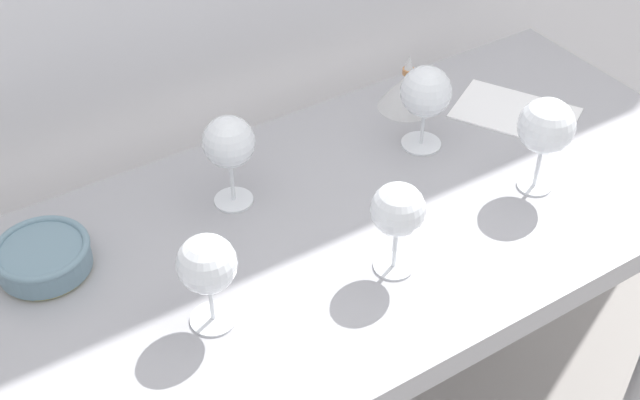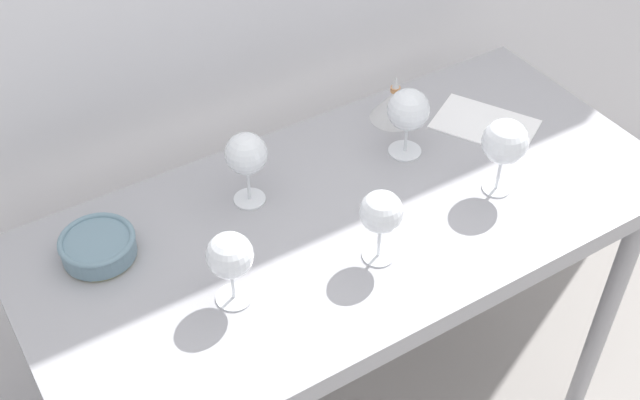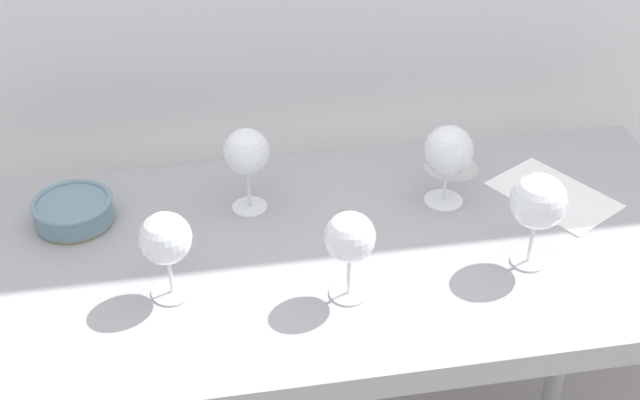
% 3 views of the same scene
% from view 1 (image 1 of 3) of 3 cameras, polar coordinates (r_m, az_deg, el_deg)
% --- Properties ---
extents(steel_counter, '(1.40, 0.65, 0.90)m').
position_cam_1_polar(steel_counter, '(1.52, 2.62, -3.98)').
color(steel_counter, '#9C9CA1').
rests_on(steel_counter, ground_plane).
extents(wine_glass_near_right, '(0.10, 0.10, 0.18)m').
position_cam_1_polar(wine_glass_near_right, '(1.47, 15.05, 4.74)').
color(wine_glass_near_right, white).
rests_on(wine_glass_near_right, steel_counter).
extents(wine_glass_near_center, '(0.09, 0.09, 0.16)m').
position_cam_1_polar(wine_glass_near_center, '(1.28, 5.28, -0.80)').
color(wine_glass_near_center, white).
rests_on(wine_glass_near_center, steel_counter).
extents(wine_glass_far_left, '(0.09, 0.09, 0.17)m').
position_cam_1_polar(wine_glass_far_left, '(1.40, -6.18, 3.77)').
color(wine_glass_far_left, white).
rests_on(wine_glass_far_left, steel_counter).
extents(wine_glass_near_left, '(0.09, 0.09, 0.16)m').
position_cam_1_polar(wine_glass_near_left, '(1.20, -7.65, -4.46)').
color(wine_glass_near_left, white).
rests_on(wine_glass_near_left, steel_counter).
extents(wine_glass_far_right, '(0.09, 0.09, 0.17)m').
position_cam_1_polar(wine_glass_far_right, '(1.55, 7.17, 7.15)').
color(wine_glass_far_right, white).
rests_on(wine_glass_far_right, steel_counter).
extents(tasting_sheet_upper, '(0.25, 0.28, 0.00)m').
position_cam_1_polar(tasting_sheet_upper, '(1.73, 13.07, 5.77)').
color(tasting_sheet_upper, white).
rests_on(tasting_sheet_upper, steel_counter).
extents(tasting_bowl, '(0.15, 0.15, 0.05)m').
position_cam_1_polar(tasting_bowl, '(1.40, -18.22, -3.66)').
color(tasting_bowl, '#DBCC66').
rests_on(tasting_bowl, steel_counter).
extents(decanter_funnel, '(0.12, 0.12, 0.12)m').
position_cam_1_polar(decanter_funnel, '(1.69, 5.90, 7.42)').
color(decanter_funnel, silver).
rests_on(decanter_funnel, steel_counter).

